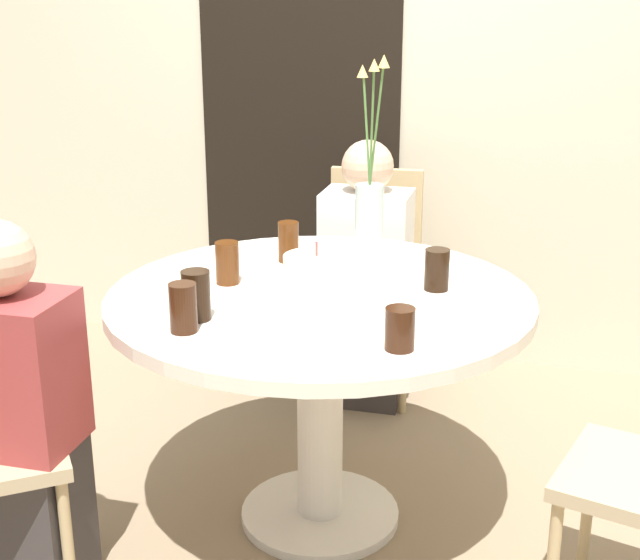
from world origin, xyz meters
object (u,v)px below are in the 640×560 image
(drink_glass_4, at_px, (400,329))
(drink_glass_5, at_px, (437,270))
(flower_vase, at_px, (370,202))
(drink_glass_0, at_px, (288,242))
(birthday_cake, at_px, (317,269))
(person_woman, at_px, (16,426))
(chair_near_front, at_px, (372,268))
(drink_glass_3, at_px, (227,263))
(person_guest, at_px, (366,283))
(drink_glass_1, at_px, (183,308))
(side_plate, at_px, (396,307))
(drink_glass_2, at_px, (196,295))

(drink_glass_4, relative_size, drink_glass_5, 0.88)
(flower_vase, bearing_deg, drink_glass_0, -133.35)
(birthday_cake, bearing_deg, person_woman, -137.14)
(birthday_cake, distance_m, flower_vase, 0.44)
(chair_near_front, relative_size, drink_glass_5, 7.37)
(person_woman, bearing_deg, drink_glass_3, 52.79)
(chair_near_front, distance_m, birthday_cake, 0.99)
(chair_near_front, height_order, person_guest, person_guest)
(flower_vase, height_order, drink_glass_1, flower_vase)
(birthday_cake, distance_m, drink_glass_0, 0.24)
(birthday_cake, height_order, side_plate, birthday_cake)
(chair_near_front, relative_size, drink_glass_3, 7.08)
(birthday_cake, height_order, drink_glass_3, drink_glass_3)
(side_plate, height_order, drink_glass_5, drink_glass_5)
(birthday_cake, relative_size, side_plate, 0.95)
(drink_glass_4, height_order, drink_glass_5, drink_glass_5)
(birthday_cake, relative_size, drink_glass_3, 1.58)
(birthday_cake, xyz_separation_m, drink_glass_5, (0.36, 0.02, 0.02))
(birthday_cake, bearing_deg, chair_near_front, 90.77)
(birthday_cake, distance_m, drink_glass_2, 0.46)
(birthday_cake, bearing_deg, drink_glass_0, 127.84)
(chair_near_front, xyz_separation_m, person_guest, (0.01, -0.16, -0.01))
(person_woman, bearing_deg, side_plate, 25.32)
(drink_glass_3, xyz_separation_m, drink_glass_5, (0.62, 0.10, -0.00))
(drink_glass_0, xyz_separation_m, drink_glass_5, (0.51, -0.16, -0.00))
(birthday_cake, xyz_separation_m, drink_glass_4, (0.33, -0.46, 0.01))
(birthday_cake, height_order, flower_vase, flower_vase)
(drink_glass_3, bearing_deg, person_woman, -127.21)
(flower_vase, distance_m, person_woman, 1.35)
(chair_near_front, height_order, drink_glass_5, chair_near_front)
(chair_near_front, bearing_deg, flower_vase, -82.90)
(person_woman, bearing_deg, chair_near_front, 67.19)
(drink_glass_5, bearing_deg, drink_glass_3, -170.98)
(drink_glass_4, bearing_deg, chair_near_front, 103.84)
(flower_vase, height_order, drink_glass_2, flower_vase)
(drink_glass_1, distance_m, drink_glass_5, 0.78)
(person_guest, bearing_deg, side_plate, -73.69)
(drink_glass_4, height_order, person_guest, person_guest)
(birthday_cake, bearing_deg, side_plate, -32.45)
(birthday_cake, height_order, drink_glass_2, drink_glass_2)
(side_plate, distance_m, drink_glass_0, 0.56)
(drink_glass_5, bearing_deg, person_woman, -148.11)
(flower_vase, relative_size, side_plate, 3.01)
(drink_glass_2, bearing_deg, drink_glass_1, -89.11)
(drink_glass_0, distance_m, person_woman, 1.02)
(side_plate, bearing_deg, person_guest, 106.31)
(drink_glass_5, distance_m, person_woman, 1.26)
(flower_vase, relative_size, person_woman, 0.61)
(flower_vase, xyz_separation_m, person_guest, (-0.08, 0.37, -0.42))
(chair_near_front, relative_size, drink_glass_1, 6.95)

